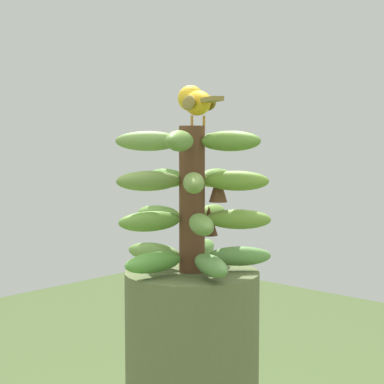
# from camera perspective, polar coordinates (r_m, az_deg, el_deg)

# --- Properties ---
(banana_bunch) EXTENTS (0.31, 0.31, 0.28)m
(banana_bunch) POSITION_cam_1_polar(r_m,az_deg,el_deg) (1.20, 0.07, -0.69)
(banana_bunch) COLOR brown
(banana_bunch) RESTS_ON banana_tree
(perched_bird) EXTENTS (0.18, 0.11, 0.08)m
(perched_bird) POSITION_cam_1_polar(r_m,az_deg,el_deg) (1.21, 0.31, 8.35)
(perched_bird) COLOR #C68933
(perched_bird) RESTS_ON banana_bunch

